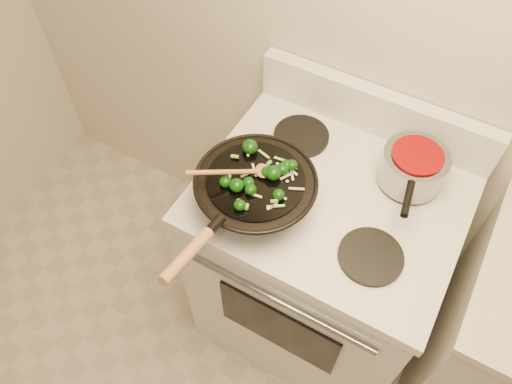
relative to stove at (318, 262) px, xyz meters
The scene contains 5 objects.
stove is the anchor object (origin of this frame).
wok 0.57m from the stove, 138.86° to the right, with size 0.35×0.58×0.20m.
stirfry 0.62m from the stove, 140.99° to the right, with size 0.23×0.22×0.04m.
wooden_spoon 0.66m from the stove, 142.29° to the right, with size 0.18×0.19×0.08m.
saucepan 0.57m from the stove, 38.81° to the left, with size 0.19×0.31×0.11m.
Camera 1 is at (0.04, 0.30, 2.13)m, focal length 35.00 mm.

